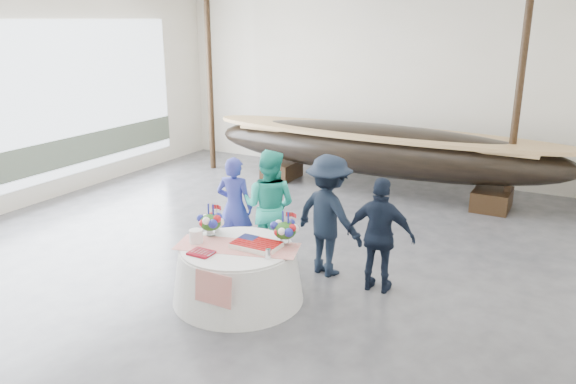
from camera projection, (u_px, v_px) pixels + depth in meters
The scene contains 11 objects.
floor at pixel (230, 257), 8.89m from camera, with size 10.00×12.00×0.01m, color #3D3D42.
wall_back at pixel (370, 79), 13.27m from camera, with size 10.00×0.02×4.50m, color silver.
wall_left at pixel (4, 95), 10.50m from camera, with size 0.02×12.00×4.50m, color silver.
open_bay at pixel (53, 110), 11.45m from camera, with size 0.03×7.00×3.20m.
longboat_display at pixel (379, 149), 11.94m from camera, with size 7.93×1.59×1.49m.
banquet_table at pixel (238, 273), 7.46m from camera, with size 1.75×1.75×0.75m.
tabletop_items at pixel (242, 231), 7.47m from camera, with size 1.70×1.04×0.40m.
guest_woman_blue at pixel (235, 207), 8.76m from camera, with size 0.58×0.38×1.60m, color navy.
guest_woman_teal at pixel (269, 206), 8.54m from camera, with size 0.85×0.67×1.76m, color #21AE96.
guest_man_left at pixel (329, 216), 8.08m from camera, with size 1.16×0.66×1.79m, color black.
guest_man_right at pixel (380, 236), 7.58m from camera, with size 0.94×0.39×1.61m, color black.
Camera 1 is at (4.71, -6.77, 3.61)m, focal length 35.00 mm.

